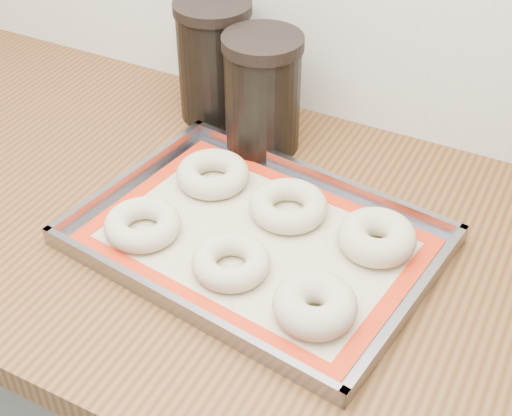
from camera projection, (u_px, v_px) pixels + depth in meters
The scene contains 11 objects.
countertop at pixel (373, 282), 0.93m from camera, with size 3.06×0.68×0.04m, color brown.
baking_tray at pixel (256, 239), 0.95m from camera, with size 0.50×0.39×0.03m.
baking_mat at pixel (256, 240), 0.96m from camera, with size 0.45×0.34×0.00m.
bagel_front_left at pixel (143, 225), 0.96m from camera, with size 0.10×0.10×0.03m, color beige.
bagel_front_mid at pixel (231, 262), 0.90m from camera, with size 0.10×0.10×0.03m, color beige.
bagel_front_right at pixel (315, 305), 0.84m from camera, with size 0.10×0.10×0.04m, color beige.
bagel_back_left at pixel (213, 174), 1.04m from camera, with size 0.11×0.11×0.03m, color beige.
bagel_back_mid at pixel (288, 206), 0.99m from camera, with size 0.11×0.11×0.03m, color beige.
bagel_back_right at pixel (377, 237), 0.93m from camera, with size 0.10×0.10×0.04m, color beige.
canister_left at pixel (215, 61), 1.15m from camera, with size 0.12×0.12×0.20m.
canister_mid at pixel (262, 93), 1.08m from camera, with size 0.12×0.12×0.19m.
Camera 1 is at (0.17, 1.02, 1.54)m, focal length 50.00 mm.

